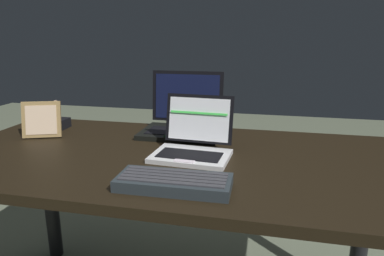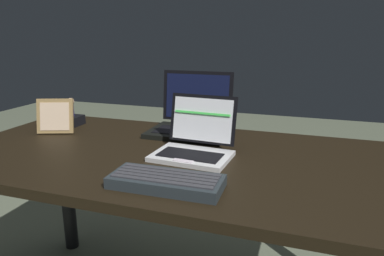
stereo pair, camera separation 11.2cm
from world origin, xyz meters
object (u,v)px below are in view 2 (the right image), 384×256
at_px(figurine_stand, 72,120).
at_px(laptop_rear, 191,121).
at_px(external_keyboard, 166,181).
at_px(figurine, 71,105).
at_px(photo_frame, 55,116).
at_px(laptop_front, 195,144).

bearing_deg(figurine_stand, laptop_rear, 4.88).
relative_size(external_keyboard, figurine, 3.77).
height_order(external_keyboard, photo_frame, photo_frame).
bearing_deg(figurine, photo_frame, -80.70).
xyz_separation_m(external_keyboard, figurine_stand, (-0.67, 0.49, 0.00)).
bearing_deg(photo_frame, figurine, 99.30).
xyz_separation_m(photo_frame, figurine_stand, (-0.02, 0.14, -0.05)).
xyz_separation_m(laptop_rear, photo_frame, (-0.54, -0.19, 0.02)).
relative_size(photo_frame, figurine, 1.88).
bearing_deg(external_keyboard, figurine_stand, 143.87).
bearing_deg(figurine, figurine_stand, 0.00).
relative_size(laptop_front, photo_frame, 1.72).
xyz_separation_m(laptop_rear, figurine_stand, (-0.56, -0.05, -0.03)).
bearing_deg(external_keyboard, laptop_front, 91.01).
distance_m(external_keyboard, figurine_stand, 0.83).
height_order(laptop_front, external_keyboard, laptop_front).
relative_size(laptop_rear, external_keyboard, 1.03).
distance_m(photo_frame, figurine_stand, 0.15).
distance_m(laptop_rear, photo_frame, 0.57).
distance_m(laptop_front, external_keyboard, 0.27).
distance_m(laptop_rear, external_keyboard, 0.55).
height_order(external_keyboard, figurine, figurine).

